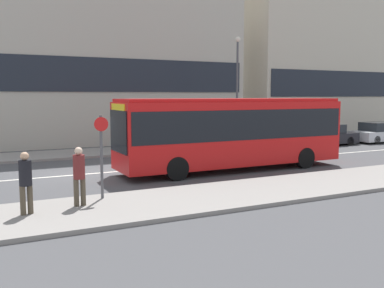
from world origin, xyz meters
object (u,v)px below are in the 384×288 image
city_bus (233,129)px  parked_car_1 (326,136)px  bus_stop_sign (101,150)px  parked_car_2 (380,133)px  pedestrian_near_stop (26,179)px  pedestrian_down_pavement (79,173)px  street_lamp (237,80)px  parked_car_0 (259,140)px

city_bus → parked_car_1: 12.09m
city_bus → bus_stop_sign: bearing=-152.0°
parked_car_2 → pedestrian_near_stop: bearing=-159.6°
city_bus → pedestrian_down_pavement: city_bus is taller
bus_stop_sign → street_lamp: bearing=42.1°
parked_car_0 → parked_car_1: parked_car_1 is taller
parked_car_2 → pedestrian_down_pavement: size_ratio=2.54×
parked_car_0 → city_bus: bearing=-134.4°
parked_car_1 → pedestrian_near_stop: size_ratio=2.54×
parked_car_1 → pedestrian_near_stop: bearing=-154.6°
pedestrian_near_stop → bus_stop_sign: 2.55m
bus_stop_sign → street_lamp: 16.01m
parked_car_1 → bus_stop_sign: bearing=-154.0°
city_bus → street_lamp: size_ratio=1.52×
parked_car_1 → pedestrian_down_pavement: 20.59m
parked_car_2 → street_lamp: (-10.82, 2.20, 3.71)m
parked_car_2 → pedestrian_near_stop: size_ratio=2.57×
parked_car_2 → pedestrian_down_pavement: bearing=-159.0°
parked_car_0 → parked_car_2: bearing=-1.9°
parked_car_1 → parked_car_2: size_ratio=0.99×
city_bus → pedestrian_down_pavement: 8.58m
pedestrian_down_pavement → street_lamp: 17.13m
parked_car_0 → parked_car_1: 5.41m
pedestrian_near_stop → bus_stop_sign: bus_stop_sign is taller
parked_car_0 → pedestrian_down_pavement: pedestrian_down_pavement is taller
pedestrian_near_stop → pedestrian_down_pavement: 1.52m
city_bus → parked_car_2: 16.59m
pedestrian_near_stop → street_lamp: street_lamp is taller
city_bus → street_lamp: bearing=59.0°
bus_stop_sign → parked_car_1: bearing=26.0°
bus_stop_sign → street_lamp: (11.71, 10.58, 2.72)m
city_bus → parked_car_1: bearing=29.1°
parked_car_0 → pedestrian_near_stop: size_ratio=2.41×
parked_car_0 → pedestrian_down_pavement: size_ratio=2.38×
bus_stop_sign → street_lamp: size_ratio=0.38×
parked_car_2 → street_lamp: size_ratio=0.63×
pedestrian_near_stop → parked_car_2: bearing=4.9°
city_bus → parked_car_2: city_bus is taller
pedestrian_down_pavement → street_lamp: street_lamp is taller
parked_car_1 → pedestrian_near_stop: pedestrian_near_stop is taller
parked_car_1 → bus_stop_sign: size_ratio=1.67×
street_lamp → pedestrian_down_pavement: bearing=-138.3°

